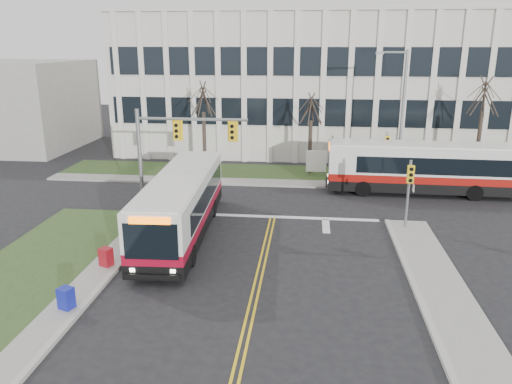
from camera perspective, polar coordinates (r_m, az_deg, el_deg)
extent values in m
plane|color=black|center=(21.17, 0.21, -10.24)|extent=(120.00, 120.00, 0.00)
cube|color=#9E9B93|center=(19.00, -23.87, -14.95)|extent=(1.20, 26.00, 0.14)
cube|color=#9E9B93|center=(17.63, 24.59, -17.68)|extent=(2.00, 26.00, 0.14)
cube|color=#9E9B93|center=(35.41, 10.91, 0.77)|extent=(44.00, 1.60, 0.14)
cube|color=#30451D|center=(38.11, 10.60, 1.89)|extent=(44.00, 5.00, 0.12)
cube|color=silver|center=(49.01, 10.00, 12.21)|extent=(40.00, 16.00, 12.00)
cube|color=#9E9B93|center=(53.10, -25.93, 8.97)|extent=(12.00, 12.00, 8.00)
cylinder|color=slate|center=(28.34, -13.06, 3.00)|extent=(0.22, 0.22, 6.20)
cylinder|color=slate|center=(27.01, -7.34, 8.26)|extent=(6.00, 0.16, 0.16)
cube|color=yellow|center=(27.15, -9.02, 6.95)|extent=(0.34, 0.24, 0.92)
cube|color=yellow|center=(26.53, -2.71, 6.92)|extent=(0.34, 0.24, 0.92)
cylinder|color=slate|center=(27.40, 16.97, -0.37)|extent=(0.14, 0.14, 3.80)
cube|color=yellow|center=(26.90, 17.25, 1.95)|extent=(0.34, 0.24, 0.92)
cylinder|color=slate|center=(35.51, 14.58, 3.62)|extent=(0.14, 0.14, 3.80)
cube|color=yellow|center=(35.08, 14.76, 5.46)|extent=(0.34, 0.24, 0.92)
cylinder|color=slate|center=(35.88, 16.33, 8.01)|extent=(0.20, 0.20, 9.20)
cylinder|color=slate|center=(35.39, 15.44, 15.14)|extent=(1.80, 0.14, 0.14)
cube|color=slate|center=(35.27, 13.94, 15.16)|extent=(0.50, 0.25, 0.18)
cylinder|color=slate|center=(37.40, 5.95, 2.51)|extent=(0.08, 0.08, 1.00)
cylinder|color=slate|center=(37.41, 7.78, 2.45)|extent=(0.08, 0.08, 1.00)
cube|color=white|center=(37.24, 6.90, 3.52)|extent=(1.50, 0.12, 1.60)
cylinder|color=#42352B|center=(38.33, -5.91, 5.63)|extent=(0.28, 0.28, 4.62)
cylinder|color=#42352B|center=(37.74, 6.18, 5.04)|extent=(0.28, 0.28, 4.09)
cylinder|color=#42352B|center=(39.34, 24.01, 4.80)|extent=(0.28, 0.28, 4.95)
cube|color=#151D92|center=(20.12, -20.87, -11.43)|extent=(0.62, 0.59, 0.95)
cube|color=maroon|center=(23.14, -16.75, -7.26)|extent=(0.64, 0.61, 0.95)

